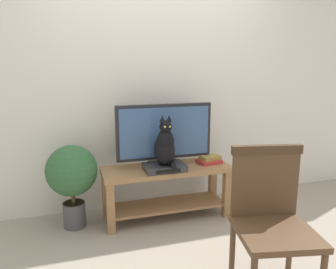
# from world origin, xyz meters

# --- Properties ---
(ground_plane) EXTENTS (12.00, 12.00, 0.00)m
(ground_plane) POSITION_xyz_m (0.00, 0.00, 0.00)
(ground_plane) COLOR gray
(back_wall) EXTENTS (7.00, 0.12, 2.80)m
(back_wall) POSITION_xyz_m (0.00, 0.93, 1.40)
(back_wall) COLOR silver
(back_wall) RESTS_ON ground
(tv_stand) EXTENTS (1.24, 0.44, 0.52)m
(tv_stand) POSITION_xyz_m (0.01, 0.48, 0.35)
(tv_stand) COLOR olive
(tv_stand) RESTS_ON ground
(tv) EXTENTS (0.94, 0.20, 0.60)m
(tv) POSITION_xyz_m (0.01, 0.55, 0.83)
(tv) COLOR black
(tv) RESTS_ON tv_stand
(media_box) EXTENTS (0.38, 0.26, 0.06)m
(media_box) POSITION_xyz_m (-0.04, 0.40, 0.54)
(media_box) COLOR #2D2D30
(media_box) RESTS_ON tv_stand
(cat) EXTENTS (0.19, 0.32, 0.47)m
(cat) POSITION_xyz_m (-0.04, 0.38, 0.75)
(cat) COLOR black
(cat) RESTS_ON media_box
(wooden_chair) EXTENTS (0.57, 0.57, 0.97)m
(wooden_chair) POSITION_xyz_m (0.35, -0.74, 0.55)
(wooden_chair) COLOR #513823
(wooden_chair) RESTS_ON ground
(book_stack) EXTENTS (0.24, 0.19, 0.08)m
(book_stack) POSITION_xyz_m (0.46, 0.48, 0.55)
(book_stack) COLOR #B2332D
(book_stack) RESTS_ON tv_stand
(potted_plant) EXTENTS (0.46, 0.46, 0.78)m
(potted_plant) POSITION_xyz_m (-0.87, 0.54, 0.51)
(potted_plant) COLOR #47474C
(potted_plant) RESTS_ON ground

